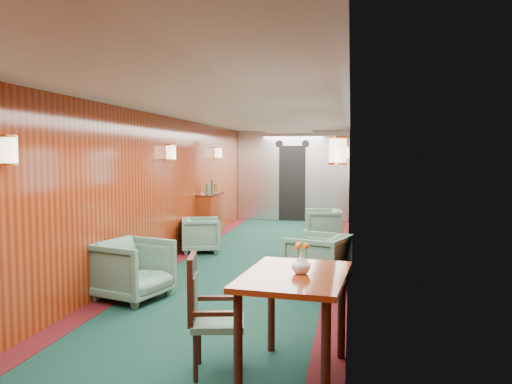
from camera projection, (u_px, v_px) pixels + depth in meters
room at (248, 163)px, 7.49m from camera, size 12.00×12.10×2.40m
bulkhead at (292, 176)px, 13.32m from camera, size 2.98×0.17×2.39m
windows_right at (348, 175)px, 7.47m from camera, size 0.02×8.60×0.80m
wall_sconces at (255, 153)px, 8.04m from camera, size 2.97×7.97×0.25m
dining_table at (295, 290)px, 3.90m from camera, size 0.88×1.18×0.84m
side_chair at (207, 309)px, 4.00m from camera, size 0.51×0.53×0.96m
credenza at (210, 216)px, 10.39m from camera, size 0.34×1.07×1.24m
flower_vase at (301, 264)px, 3.88m from camera, size 0.17×0.17×0.16m
armchair_left_near at (133, 270)px, 6.08m from camera, size 0.99×0.97×0.73m
armchair_left_far at (201, 235)px, 9.03m from camera, size 0.86×0.85×0.62m
armchair_right_near at (317, 260)px, 6.72m from camera, size 0.97×0.95×0.70m
armchair_right_far at (323, 226)px, 10.07m from camera, size 0.81×0.79×0.66m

